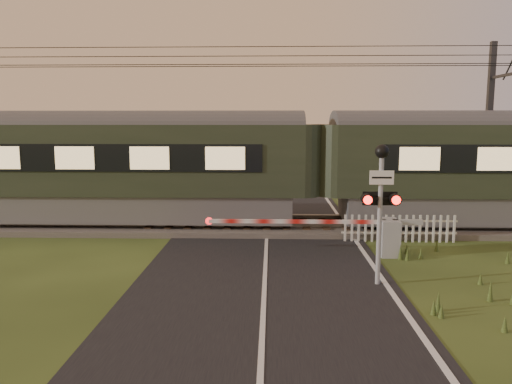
{
  "coord_description": "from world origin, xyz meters",
  "views": [
    {
      "loc": [
        0.15,
        -10.42,
        3.69
      ],
      "look_at": [
        -0.28,
        3.2,
        1.73
      ],
      "focal_mm": 35.0,
      "sensor_mm": 36.0,
      "label": 1
    }
  ],
  "objects_px": {
    "boom_gate": "(379,235)",
    "picket_fence": "(399,228)",
    "crossing_signal": "(381,189)",
    "catenary_mast": "(489,128)",
    "train": "(318,167)"
  },
  "relations": [
    {
      "from": "boom_gate",
      "to": "catenary_mast",
      "type": "relative_size",
      "value": 0.91
    },
    {
      "from": "crossing_signal",
      "to": "catenary_mast",
      "type": "xyz_separation_m",
      "value": [
        5.75,
        8.16,
        1.24
      ]
    },
    {
      "from": "boom_gate",
      "to": "picket_fence",
      "type": "bearing_deg",
      "value": 57.81
    },
    {
      "from": "train",
      "to": "picket_fence",
      "type": "distance_m",
      "value": 3.47
    },
    {
      "from": "crossing_signal",
      "to": "picket_fence",
      "type": "xyz_separation_m",
      "value": [
        1.5,
        4.05,
        -1.76
      ]
    },
    {
      "from": "catenary_mast",
      "to": "boom_gate",
      "type": "bearing_deg",
      "value": -132.78
    },
    {
      "from": "boom_gate",
      "to": "picket_fence",
      "type": "height_order",
      "value": "boom_gate"
    },
    {
      "from": "boom_gate",
      "to": "catenary_mast",
      "type": "height_order",
      "value": "catenary_mast"
    },
    {
      "from": "boom_gate",
      "to": "crossing_signal",
      "type": "bearing_deg",
      "value": -102.28
    },
    {
      "from": "train",
      "to": "crossing_signal",
      "type": "xyz_separation_m",
      "value": [
        0.85,
        -5.94,
        0.05
      ]
    },
    {
      "from": "picket_fence",
      "to": "crossing_signal",
      "type": "bearing_deg",
      "value": -110.32
    },
    {
      "from": "crossing_signal",
      "to": "catenary_mast",
      "type": "distance_m",
      "value": 10.06
    },
    {
      "from": "catenary_mast",
      "to": "crossing_signal",
      "type": "bearing_deg",
      "value": -125.17
    },
    {
      "from": "train",
      "to": "catenary_mast",
      "type": "relative_size",
      "value": 6.04
    },
    {
      "from": "train",
      "to": "crossing_signal",
      "type": "distance_m",
      "value": 6.0
    }
  ]
}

